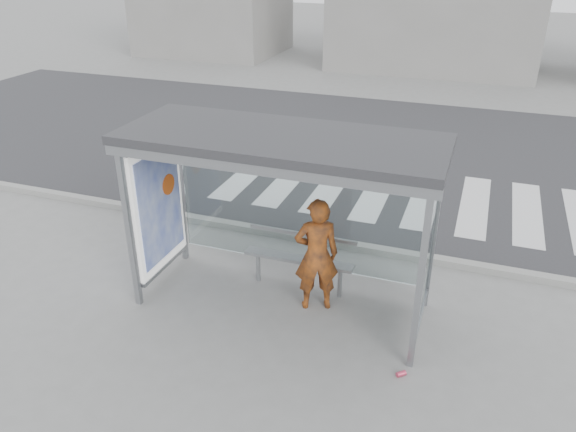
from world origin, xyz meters
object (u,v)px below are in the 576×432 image
object	(u,v)px
bench	(299,258)
soda_can	(401,374)
bus_shelter	(257,175)
person	(317,255)

from	to	relation	value
bench	soda_can	size ratio (longest dim) A/B	14.12
bus_shelter	soda_can	distance (m)	3.17
bus_shelter	person	xyz separation A→B (m)	(0.85, 0.06, -1.12)
bus_shelter	person	bearing A→B (deg)	3.96
soda_can	bench	bearing A→B (deg)	141.90
bus_shelter	bench	size ratio (longest dim) A/B	2.50
bus_shelter	soda_can	size ratio (longest dim) A/B	35.33
bus_shelter	bench	bearing A→B (deg)	43.27
person	bus_shelter	bearing A→B (deg)	-19.74
bus_shelter	person	distance (m)	1.41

